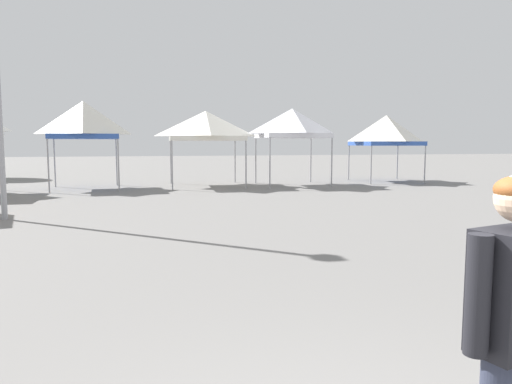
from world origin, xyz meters
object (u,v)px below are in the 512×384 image
canopy_tent_behind_right (206,126)px  person_foreground (512,328)px  canopy_tent_right_of_center (84,120)px  canopy_tent_left_of_center (292,123)px  canopy_tent_far_right (386,130)px

canopy_tent_behind_right → person_foreground: bearing=-93.6°
canopy_tent_right_of_center → canopy_tent_behind_right: bearing=2.4°
canopy_tent_left_of_center → canopy_tent_far_right: 5.26m
canopy_tent_far_right → person_foreground: 22.15m
canopy_tent_behind_right → canopy_tent_right_of_center: bearing=-177.6°
canopy_tent_behind_right → person_foreground: size_ratio=1.91×
canopy_tent_right_of_center → canopy_tent_left_of_center: size_ratio=1.05×
canopy_tent_far_right → person_foreground: (-10.26, -19.57, -1.51)m
canopy_tent_behind_right → canopy_tent_far_right: 9.04m
canopy_tent_behind_right → person_foreground: 19.46m
canopy_tent_behind_right → canopy_tent_left_of_center: (3.84, -0.63, 0.13)m
canopy_tent_left_of_center → person_foreground: canopy_tent_left_of_center is taller
canopy_tent_far_right → canopy_tent_behind_right: bearing=-178.6°
canopy_tent_behind_right → canopy_tent_left_of_center: bearing=-9.3°
canopy_tent_right_of_center → canopy_tent_far_right: canopy_tent_right_of_center is taller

